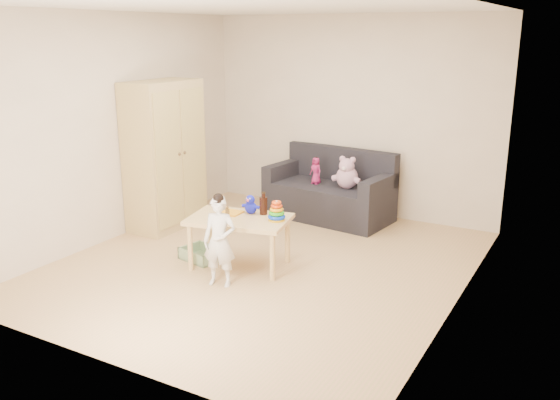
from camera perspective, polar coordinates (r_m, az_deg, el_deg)
The scene contains 13 objects.
room at distance 5.96m, azimuth -1.60°, elevation 5.51°, with size 4.50×4.50×4.50m.
wardrobe at distance 7.46m, azimuth -11.03°, elevation 4.25°, with size 0.50×1.01×1.81m, color tan.
sofa at distance 7.81m, azimuth 4.68°, elevation -0.12°, with size 1.61×0.80×0.45m, color black.
play_table at distance 6.19m, azimuth -3.91°, elevation -4.04°, with size 1.01×0.64×0.53m, color #E0AF7B.
storage_bin at distance 6.47m, azimuth -7.55°, elevation -5.15°, with size 0.42×0.32×0.13m, color #82A275, non-canonical shape.
toddler at distance 5.69m, azimuth -5.83°, elevation -4.08°, with size 0.32×0.21×0.87m, color silver.
pink_bear at distance 7.56m, azimuth 6.48°, elevation 2.42°, with size 0.30×0.26×0.35m, color #C792B1, non-canonical shape.
doll at distance 7.74m, azimuth 3.47°, elevation 2.81°, with size 0.18×0.12×0.35m, color #A91F5E.
ring_stacker at distance 5.97m, azimuth -0.33°, elevation -1.23°, with size 0.18×0.18×0.21m.
brown_bottle at distance 6.17m, azimuth -1.60°, elevation -0.47°, with size 0.08×0.08×0.24m.
blue_plush at distance 6.21m, azimuth -2.84°, elevation -0.38°, with size 0.17×0.13×0.20m, color #1B22FA, non-canonical shape.
wooden_figure at distance 6.10m, azimuth -5.09°, elevation -1.12°, with size 0.05×0.04×0.12m, color brown, non-canonical shape.
yellow_book at distance 6.24m, azimuth -4.71°, elevation -1.22°, with size 0.21×0.21×0.02m, color #FFA61A.
Camera 1 is at (3.01, -5.03, 2.37)m, focal length 38.00 mm.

